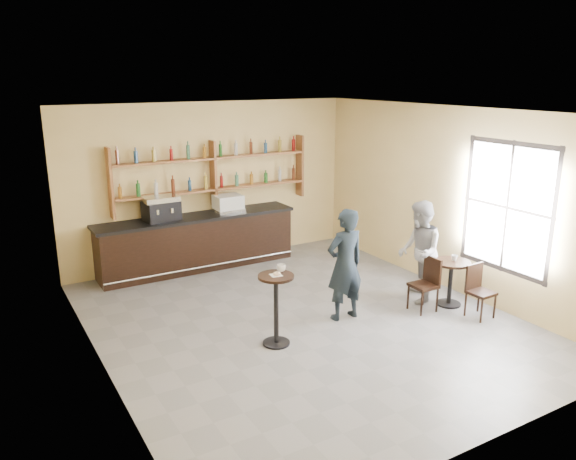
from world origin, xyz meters
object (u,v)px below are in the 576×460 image
bar_counter (197,242)px  man_main (345,265)px  pedestal_table (276,310)px  chair_south (481,292)px  cafe_table (450,283)px  chair_west (423,285)px  patron_second (419,252)px  espresso_machine (161,208)px  pastry_case (228,203)px

bar_counter → man_main: (1.10, -3.37, 0.35)m
bar_counter → pedestal_table: bar_counter is taller
pedestal_table → chair_south: 3.32m
cafe_table → chair_west: size_ratio=0.86×
bar_counter → patron_second: bearing=-52.5°
chair_west → patron_second: (0.24, 0.39, 0.42)m
chair_west → bar_counter: bearing=-146.3°
espresso_machine → pedestal_table: 3.72m
pedestal_table → pastry_case: bearing=75.6°
chair_south → patron_second: size_ratio=0.49×
bar_counter → man_main: size_ratio=2.22×
pedestal_table → man_main: 1.42m
man_main → chair_west: size_ratio=2.01×
espresso_machine → pastry_case: 1.36m
pastry_case → cafe_table: pastry_case is taller
chair_west → patron_second: patron_second is taller
pedestal_table → espresso_machine: bearing=96.8°
cafe_table → pedestal_table: bearing=176.0°
bar_counter → chair_south: size_ratio=4.67×
bar_counter → pastry_case: size_ratio=7.12×
chair_west → pastry_case: bearing=-154.3°
pedestal_table → cafe_table: pedestal_table is taller
espresso_machine → pedestal_table: espresso_machine is taller
chair_south → patron_second: patron_second is taller
pedestal_table → chair_south: bearing=-14.3°
pedestal_table → patron_second: size_ratio=0.61×
pastry_case → chair_west: size_ratio=0.63×
bar_counter → chair_south: bearing=-56.2°
cafe_table → patron_second: bearing=125.2°
espresso_machine → pastry_case: bearing=-7.4°
pastry_case → patron_second: size_ratio=0.32×
cafe_table → chair_south: chair_south is taller
bar_counter → man_main: 3.56m
bar_counter → chair_west: (2.37, -3.78, -0.09)m
patron_second → man_main: bearing=-56.9°
pedestal_table → man_main: size_ratio=0.59×
pedestal_table → patron_second: (2.86, 0.22, 0.34)m
chair_west → chair_south: bearing=44.4°
man_main → cafe_table: 1.94m
pedestal_table → patron_second: bearing=4.4°
bar_counter → cafe_table: 4.82m
chair_west → pedestal_table: bearing=-92.1°
chair_south → bar_counter: bearing=121.6°
man_main → chair_south: man_main is taller
pastry_case → chair_west: (1.69, -3.78, -0.79)m
pedestal_table → chair_west: (2.62, -0.17, -0.08)m
espresso_machine → chair_south: 5.81m
bar_counter → pedestal_table: 3.62m
pastry_case → chair_south: size_ratio=0.66×
bar_counter → chair_south: 5.33m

